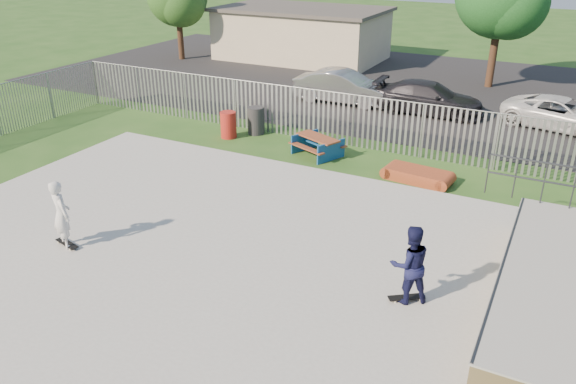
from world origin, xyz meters
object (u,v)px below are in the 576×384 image
at_px(funbox, 418,175).
at_px(car_silver, 343,87).
at_px(trash_bin_red, 228,125).
at_px(skater_navy, 410,264).
at_px(picnic_table, 318,146).
at_px(trash_bin_grey, 256,121).
at_px(car_white, 561,114).
at_px(skater_white, 61,214).
at_px(car_dark, 429,98).

distance_m(funbox, car_silver, 9.50).
relative_size(trash_bin_red, car_silver, 0.22).
height_order(trash_bin_red, skater_navy, skater_navy).
relative_size(picnic_table, funbox, 1.04).
distance_m(trash_bin_grey, car_white, 12.56).
bearing_deg(car_white, car_silver, 105.84).
xyz_separation_m(trash_bin_grey, car_white, (10.89, 6.27, 0.11)).
height_order(trash_bin_grey, car_white, car_white).
bearing_deg(trash_bin_red, skater_white, -83.08).
xyz_separation_m(car_silver, car_white, (9.49, 0.43, -0.13)).
xyz_separation_m(car_dark, skater_navy, (3.31, -14.50, 0.32)).
bearing_deg(picnic_table, trash_bin_grey, -175.73).
xyz_separation_m(car_silver, car_dark, (4.07, 0.12, -0.06)).
height_order(picnic_table, funbox, picnic_table).
distance_m(trash_bin_red, trash_bin_grey, 1.16).
height_order(funbox, car_dark, car_dark).
bearing_deg(car_silver, skater_navy, -154.75).
bearing_deg(car_dark, car_silver, 90.26).
bearing_deg(trash_bin_grey, car_white, 29.94).
bearing_deg(trash_bin_grey, car_silver, 76.56).
distance_m(trash_bin_grey, car_silver, 6.01).
distance_m(funbox, trash_bin_grey, 7.34).
bearing_deg(car_silver, skater_white, 174.56).
bearing_deg(skater_navy, funbox, -111.94).
height_order(trash_bin_grey, car_dark, car_dark).
xyz_separation_m(funbox, trash_bin_grey, (-7.13, 1.71, 0.36)).
relative_size(picnic_table, skater_white, 1.17).
bearing_deg(funbox, car_dark, 108.38).
distance_m(funbox, trash_bin_red, 7.92).
bearing_deg(skater_navy, picnic_table, -88.88).
bearing_deg(car_silver, car_dark, -90.21).
bearing_deg(funbox, trash_bin_red, -179.79).
height_order(skater_navy, skater_white, same).
relative_size(funbox, trash_bin_grey, 1.82).
xyz_separation_m(funbox, car_dark, (-1.67, 7.67, 0.53)).
relative_size(funbox, car_white, 0.43).
xyz_separation_m(picnic_table, car_white, (7.65, 7.35, 0.30)).
relative_size(picnic_table, trash_bin_red, 2.00).
height_order(picnic_table, car_white, car_white).
bearing_deg(trash_bin_red, skater_navy, -38.81).
distance_m(picnic_table, trash_bin_grey, 3.41).
bearing_deg(car_white, skater_white, 160.82).
height_order(picnic_table, car_silver, car_silver).
height_order(trash_bin_grey, skater_white, skater_white).
xyz_separation_m(trash_bin_red, car_dark, (6.20, 6.86, 0.20)).
distance_m(trash_bin_grey, skater_white, 10.26).
xyz_separation_m(trash_bin_grey, skater_white, (0.40, -10.24, 0.49)).
bearing_deg(skater_white, car_dark, -84.72).
relative_size(car_silver, skater_navy, 2.60).
bearing_deg(skater_white, car_silver, -70.90).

